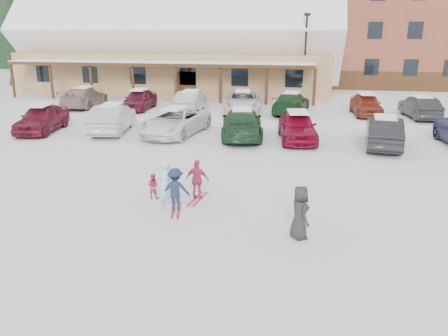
% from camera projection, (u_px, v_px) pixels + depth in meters
% --- Properties ---
extents(ground, '(160.00, 160.00, 0.00)m').
position_uv_depth(ground, '(210.00, 206.00, 14.28)').
color(ground, white).
rests_on(ground, ground).
extents(day_lodge, '(29.12, 12.50, 10.38)m').
position_uv_depth(day_lodge, '(178.00, 48.00, 40.87)').
color(day_lodge, tan).
rests_on(day_lodge, ground).
extents(lamp_post, '(0.50, 0.25, 6.79)m').
position_uv_depth(lamp_post, '(305.00, 53.00, 34.57)').
color(lamp_post, black).
rests_on(lamp_post, ground).
extents(conifer_0, '(4.40, 4.40, 10.20)m').
position_uv_depth(conifer_0, '(25.00, 29.00, 45.17)').
color(conifer_0, black).
rests_on(conifer_0, ground).
extents(conifer_2, '(5.28, 5.28, 12.24)m').
position_uv_depth(conifer_2, '(52.00, 20.00, 56.77)').
color(conifer_2, black).
rests_on(conifer_2, ground).
extents(conifer_3, '(3.96, 3.96, 9.18)m').
position_uv_depth(conifer_3, '(334.00, 34.00, 53.00)').
color(conifer_3, black).
rests_on(conifer_3, ground).
extents(adult_skier, '(0.72, 0.63, 1.67)m').
position_uv_depth(adult_skier, '(165.00, 185.00, 13.74)').
color(adult_skier, '#ADD6ED').
rests_on(adult_skier, ground).
extents(toddler_red, '(0.45, 0.37, 0.88)m').
position_uv_depth(toddler_red, '(153.00, 186.00, 14.81)').
color(toddler_red, '#C13649').
rests_on(toddler_red, ground).
extents(child_navy, '(1.00, 0.70, 1.40)m').
position_uv_depth(child_navy, '(175.00, 190.00, 13.71)').
color(child_navy, '#19233E').
rests_on(child_navy, ground).
extents(skis_child_navy, '(0.50, 1.41, 0.03)m').
position_uv_depth(skis_child_navy, '(176.00, 210.00, 13.92)').
color(skis_child_navy, red).
rests_on(skis_child_navy, ground).
extents(child_magenta, '(0.85, 0.43, 1.39)m').
position_uv_depth(child_magenta, '(197.00, 180.00, 14.62)').
color(child_magenta, '#BC2F5E').
rests_on(child_magenta, ground).
extents(skis_child_magenta, '(0.36, 1.41, 0.03)m').
position_uv_depth(skis_child_magenta, '(198.00, 199.00, 14.83)').
color(skis_child_magenta, red).
rests_on(skis_child_magenta, ground).
extents(bystander_dark, '(0.76, 0.88, 1.51)m').
position_uv_depth(bystander_dark, '(300.00, 212.00, 11.84)').
color(bystander_dark, '#252628').
rests_on(bystander_dark, ground).
extents(parked_car_0, '(2.41, 4.68, 1.53)m').
position_uv_depth(parked_car_0, '(42.00, 118.00, 24.54)').
color(parked_car_0, maroon).
rests_on(parked_car_0, ground).
extents(parked_car_1, '(2.42, 4.95, 1.56)m').
position_uv_depth(parked_car_1, '(112.00, 118.00, 24.45)').
color(parked_car_1, '#ABABB0').
rests_on(parked_car_1, ground).
extents(parked_car_2, '(3.29, 5.60, 1.46)m').
position_uv_depth(parked_car_2, '(176.00, 121.00, 23.85)').
color(parked_car_2, white).
rests_on(parked_car_2, ground).
extents(parked_car_3, '(2.88, 5.50, 1.52)m').
position_uv_depth(parked_car_3, '(242.00, 123.00, 23.21)').
color(parked_car_3, '#1B3F26').
rests_on(parked_car_3, ground).
extents(parked_car_4, '(2.37, 4.65, 1.52)m').
position_uv_depth(parked_car_4, '(297.00, 126.00, 22.53)').
color(parked_car_4, maroon).
rests_on(parked_car_4, ground).
extents(parked_car_5, '(2.05, 4.65, 1.48)m').
position_uv_depth(parked_car_5, '(384.00, 132.00, 21.28)').
color(parked_car_5, black).
rests_on(parked_car_5, ground).
extents(parked_car_7, '(2.39, 5.21, 1.48)m').
position_uv_depth(parked_car_7, '(84.00, 97.00, 32.52)').
color(parked_car_7, gray).
rests_on(parked_car_7, ground).
extents(parked_car_8, '(1.83, 4.30, 1.45)m').
position_uv_depth(parked_car_8, '(139.00, 100.00, 31.49)').
color(parked_car_8, maroon).
rests_on(parked_car_8, ground).
extents(parked_car_9, '(1.62, 4.41, 1.44)m').
position_uv_depth(parked_car_9, '(191.00, 101.00, 30.85)').
color(parked_car_9, '#AEADB1').
rests_on(parked_car_9, ground).
extents(parked_car_10, '(3.03, 5.56, 1.48)m').
position_uv_depth(parked_car_10, '(243.00, 101.00, 30.59)').
color(parked_car_10, white).
rests_on(parked_car_10, ground).
extents(parked_car_11, '(2.66, 5.20, 1.44)m').
position_uv_depth(parked_car_11, '(291.00, 103.00, 29.95)').
color(parked_car_11, '#183F1E').
rests_on(parked_car_11, ground).
extents(parked_car_12, '(2.02, 4.39, 1.46)m').
position_uv_depth(parked_car_12, '(366.00, 104.00, 29.38)').
color(parked_car_12, maroon).
rests_on(parked_car_12, ground).
extents(parked_car_13, '(1.99, 4.42, 1.41)m').
position_uv_depth(parked_car_13, '(420.00, 107.00, 28.41)').
color(parked_car_13, black).
rests_on(parked_car_13, ground).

